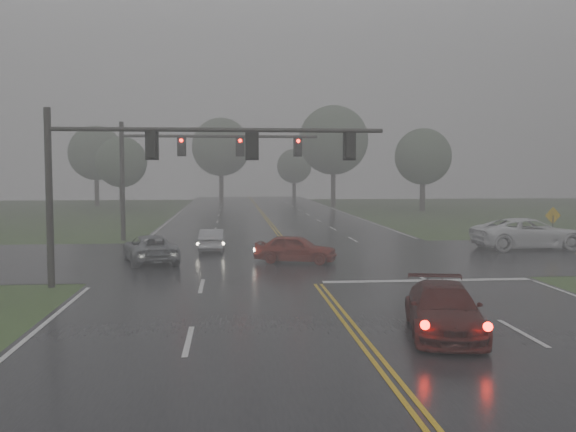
{
  "coord_description": "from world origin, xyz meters",
  "views": [
    {
      "loc": [
        -3.41,
        -10.53,
        4.42
      ],
      "look_at": [
        -0.99,
        16.0,
        2.56
      ],
      "focal_mm": 40.0,
      "sensor_mm": 36.0,
      "label": 1
    }
  ],
  "objects": [
    {
      "name": "ground",
      "position": [
        0.0,
        0.0,
        0.0
      ],
      "size": [
        180.0,
        180.0,
        0.0
      ],
      "primitive_type": "plane",
      "color": "#324A1F",
      "rests_on": "ground"
    },
    {
      "name": "main_road",
      "position": [
        0.0,
        20.0,
        0.0
      ],
      "size": [
        18.0,
        160.0,
        0.02
      ],
      "primitive_type": "cube",
      "color": "black",
      "rests_on": "ground"
    },
    {
      "name": "cross_street",
      "position": [
        0.0,
        22.0,
        0.0
      ],
      "size": [
        120.0,
        14.0,
        0.02
      ],
      "primitive_type": "cube",
      "color": "black",
      "rests_on": "ground"
    },
    {
      "name": "stop_bar",
      "position": [
        4.5,
        14.4,
        0.0
      ],
      "size": [
        8.5,
        0.5,
        0.01
      ],
      "primitive_type": "cube",
      "color": "silver",
      "rests_on": "ground"
    },
    {
      "name": "sedan_maroon",
      "position": [
        2.33,
        6.07,
        0.0
      ],
      "size": [
        2.76,
        4.9,
        1.34
      ],
      "primitive_type": "imported",
      "rotation": [
        0.0,
        0.0,
        -0.2
      ],
      "color": "#3C0D0A",
      "rests_on": "ground"
    },
    {
      "name": "sedan_red",
      "position": [
        -0.24,
        20.04,
        0.0
      ],
      "size": [
        4.25,
        2.71,
        1.35
      ],
      "primitive_type": "imported",
      "rotation": [
        0.0,
        0.0,
        1.27
      ],
      "color": "maroon",
      "rests_on": "ground"
    },
    {
      "name": "sedan_silver",
      "position": [
        -4.39,
        24.98,
        0.0
      ],
      "size": [
        1.37,
        3.75,
        1.23
      ],
      "primitive_type": "imported",
      "rotation": [
        0.0,
        0.0,
        3.12
      ],
      "color": "#A9ABB1",
      "rests_on": "ground"
    },
    {
      "name": "car_grey",
      "position": [
        -7.26,
        20.8,
        0.0
      ],
      "size": [
        3.37,
        5.17,
        1.32
      ],
      "primitive_type": "imported",
      "rotation": [
        0.0,
        0.0,
        3.41
      ],
      "color": "slate",
      "rests_on": "ground"
    },
    {
      "name": "pickup_white",
      "position": [
        13.48,
        24.22,
        0.0
      ],
      "size": [
        6.44,
        3.24,
        1.75
      ],
      "primitive_type": "imported",
      "rotation": [
        0.0,
        0.0,
        1.62
      ],
      "color": "white",
      "rests_on": "ground"
    },
    {
      "name": "signal_gantry_near",
      "position": [
        -6.19,
        14.38,
        4.8
      ],
      "size": [
        12.92,
        0.3,
        6.81
      ],
      "color": "black",
      "rests_on": "ground"
    },
    {
      "name": "signal_gantry_far",
      "position": [
        -6.35,
        31.08,
        5.28
      ],
      "size": [
        12.64,
        0.38,
        7.55
      ],
      "color": "black",
      "rests_on": "ground"
    },
    {
      "name": "sign_diamond_east",
      "position": [
        15.16,
        24.75,
        1.6
      ],
      "size": [
        0.99,
        0.11,
        2.37
      ],
      "rotation": [
        0.0,
        0.0,
        0.07
      ],
      "color": "black",
      "rests_on": "ground"
    },
    {
      "name": "tree_nw_a",
      "position": [
        -15.26,
        61.63,
        5.42
      ],
      "size": [
        5.62,
        5.62,
        8.26
      ],
      "color": "#322721",
      "rests_on": "ground"
    },
    {
      "name": "tree_ne_a",
      "position": [
        9.31,
        67.51,
        8.22
      ],
      "size": [
        8.5,
        8.5,
        12.48
      ],
      "color": "#322721",
      "rests_on": "ground"
    },
    {
      "name": "tree_n_mid",
      "position": [
        -4.52,
        78.21,
        7.73
      ],
      "size": [
        7.99,
        7.99,
        11.74
      ],
      "color": "#322721",
      "rests_on": "ground"
    },
    {
      "name": "tree_e_near",
      "position": [
        17.98,
        59.04,
        6.04
      ],
      "size": [
        6.25,
        6.25,
        9.18
      ],
      "color": "#322721",
      "rests_on": "ground"
    },
    {
      "name": "tree_nw_b",
      "position": [
        -20.34,
        73.41,
        6.72
      ],
      "size": [
        6.96,
        6.96,
        10.22
      ],
      "color": "#322721",
      "rests_on": "ground"
    },
    {
      "name": "tree_n_far",
      "position": [
        6.66,
        89.06,
        5.2
      ],
      "size": [
        5.39,
        5.39,
        7.92
      ],
      "color": "#322721",
      "rests_on": "ground"
    }
  ]
}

